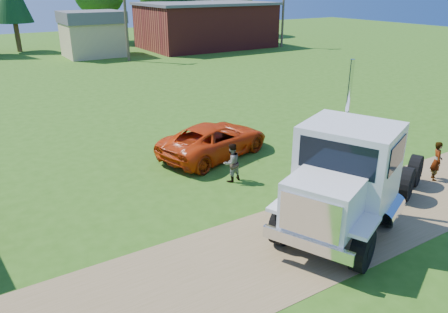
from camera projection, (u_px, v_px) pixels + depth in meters
ground at (338, 226)px, 14.23m from camera, size 140.00×140.00×0.00m
dirt_track at (338, 226)px, 14.23m from camera, size 120.00×4.20×0.01m
white_semi_tractor at (349, 177)px, 13.57m from camera, size 8.63×5.83×5.18m
orange_pickup at (214, 140)px, 19.81m from camera, size 5.98×3.94×1.53m
spectator_a at (437, 161)px, 17.33m from camera, size 0.68×0.69×1.61m
spectator_b at (231, 163)px, 17.22m from camera, size 0.85×0.71×1.57m
brick_building at (206, 25)px, 53.65m from camera, size 15.40×10.40×5.30m
tan_shed at (93, 33)px, 46.83m from camera, size 6.20×5.40×4.70m
utility_poles at (125, 13)px, 43.04m from camera, size 42.20×0.28×9.00m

